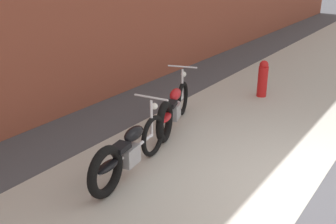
{
  "coord_description": "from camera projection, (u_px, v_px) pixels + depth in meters",
  "views": [
    {
      "loc": [
        -4.88,
        -1.02,
        3.06
      ],
      "look_at": [
        -0.22,
        2.29,
        0.75
      ],
      "focal_mm": 42.19,
      "sensor_mm": 36.0,
      "label": 1
    }
  ],
  "objects": [
    {
      "name": "ground_plane",
      "position": [
        314.0,
        194.0,
        5.38
      ],
      "size": [
        80.0,
        80.0,
        0.0
      ],
      "primitive_type": "plane",
      "color": "#47474C"
    },
    {
      "name": "motorcycle_black",
      "position": [
        126.0,
        154.0,
        5.62
      ],
      "size": [
        2.0,
        0.59,
        1.03
      ],
      "rotation": [
        0.0,
        0.0,
        0.15
      ],
      "color": "black",
      "rests_on": "ground"
    },
    {
      "name": "fire_hydrant",
      "position": [
        263.0,
        78.0,
        8.92
      ],
      "size": [
        0.22,
        0.22,
        0.84
      ],
      "color": "red",
      "rests_on": "ground"
    },
    {
      "name": "sidewalk_slab",
      "position": [
        203.0,
        158.0,
        6.32
      ],
      "size": [
        36.0,
        3.5,
        0.01
      ],
      "primitive_type": "cube",
      "color": "#B2ADA3",
      "rests_on": "ground"
    },
    {
      "name": "motorcycle_red",
      "position": [
        172.0,
        110.0,
        7.2
      ],
      "size": [
        1.92,
        0.89,
        1.03
      ],
      "rotation": [
        0.0,
        0.0,
        0.34
      ],
      "color": "black",
      "rests_on": "ground"
    }
  ]
}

